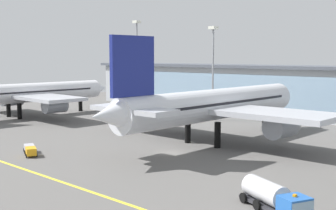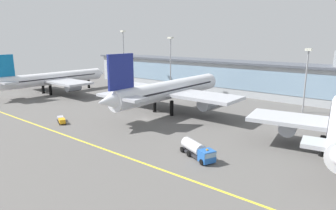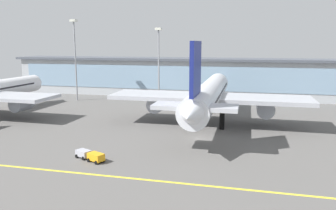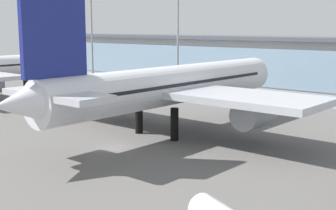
% 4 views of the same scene
% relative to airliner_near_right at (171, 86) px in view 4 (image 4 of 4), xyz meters
% --- Properties ---
extents(ground_plane, '(209.18, 209.18, 0.00)m').
position_rel_airliner_near_right_xyz_m(ground_plane, '(0.05, -11.49, -6.82)').
color(ground_plane, '#5B5956').
extents(terminal_building, '(152.41, 14.00, 18.42)m').
position_rel_airliner_near_right_xyz_m(terminal_building, '(1.76, 41.46, 0.20)').
color(terminal_building, '#ADB2B7').
rests_on(terminal_building, ground).
extents(airliner_near_right, '(44.62, 55.00, 18.67)m').
position_rel_airliner_near_right_xyz_m(airliner_near_right, '(0.00, 0.00, 0.00)').
color(airliner_near_right, black).
rests_on(airliner_near_right, ground).
extents(apron_light_mast_centre, '(1.80, 1.80, 22.77)m').
position_rel_airliner_near_right_xyz_m(apron_light_mast_centre, '(-17.90, 22.91, 8.17)').
color(apron_light_mast_centre, gray).
rests_on(apron_light_mast_centre, ground).
extents(apron_light_mast_east, '(1.80, 1.80, 25.60)m').
position_rel_airliner_near_right_xyz_m(apron_light_mast_east, '(-45.57, 23.44, 9.73)').
color(apron_light_mast_east, gray).
rests_on(apron_light_mast_east, ground).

